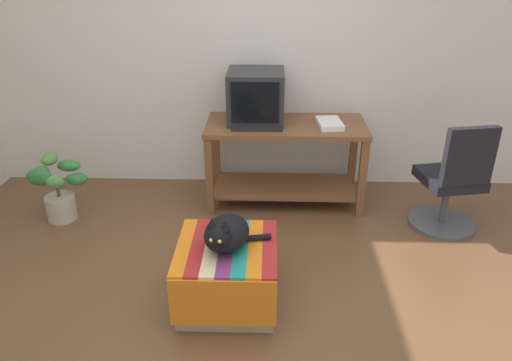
% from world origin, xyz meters
% --- Properties ---
extents(ground_plane, '(14.00, 14.00, 0.00)m').
position_xyz_m(ground_plane, '(0.00, 0.00, 0.00)').
color(ground_plane, brown).
extents(back_wall, '(8.00, 0.10, 2.60)m').
position_xyz_m(back_wall, '(0.00, 2.05, 1.30)').
color(back_wall, silver).
rests_on(back_wall, ground_plane).
extents(desk, '(1.31, 0.60, 0.71)m').
position_xyz_m(desk, '(0.29, 1.60, 0.48)').
color(desk, brown).
rests_on(desk, ground_plane).
extents(tv_monitor, '(0.46, 0.45, 0.41)m').
position_xyz_m(tv_monitor, '(0.04, 1.68, 0.91)').
color(tv_monitor, '#28282B').
rests_on(tv_monitor, desk).
extents(keyboard, '(0.40, 0.16, 0.02)m').
position_xyz_m(keyboard, '(0.05, 1.47, 0.72)').
color(keyboard, black).
rests_on(keyboard, desk).
extents(book, '(0.22, 0.30, 0.04)m').
position_xyz_m(book, '(0.63, 1.55, 0.73)').
color(book, white).
rests_on(book, desk).
extents(ottoman_with_blanket, '(0.60, 0.64, 0.41)m').
position_xyz_m(ottoman_with_blanket, '(-0.10, 0.23, 0.20)').
color(ottoman_with_blanket, tan).
rests_on(ottoman_with_blanket, ground_plane).
extents(cat, '(0.43, 0.40, 0.27)m').
position_xyz_m(cat, '(-0.10, 0.21, 0.51)').
color(cat, black).
rests_on(cat, ottoman_with_blanket).
extents(potted_plant, '(0.41, 0.37, 0.54)m').
position_xyz_m(potted_plant, '(-1.54, 1.24, 0.26)').
color(potted_plant, '#B7A893').
rests_on(potted_plant, ground_plane).
extents(office_chair, '(0.52, 0.52, 0.89)m').
position_xyz_m(office_chair, '(1.55, 1.17, 0.39)').
color(office_chair, '#4C4C51').
rests_on(office_chair, ground_plane).
extents(pen, '(0.10, 0.11, 0.01)m').
position_xyz_m(pen, '(0.73, 1.58, 0.71)').
color(pen, '#B7B7BC').
rests_on(pen, desk).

